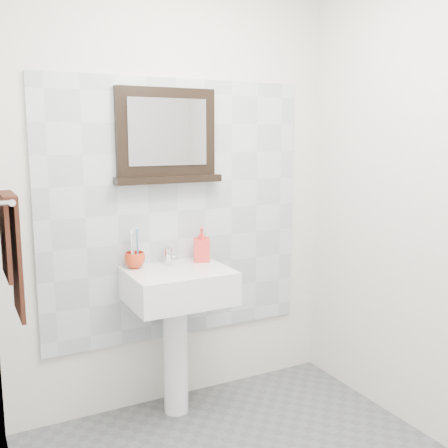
% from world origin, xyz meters
% --- Properties ---
extents(back_wall, '(2.00, 0.01, 2.50)m').
position_xyz_m(back_wall, '(0.00, 1.10, 1.25)').
color(back_wall, silver).
rests_on(back_wall, ground).
extents(left_wall, '(0.01, 2.20, 2.50)m').
position_xyz_m(left_wall, '(-1.00, 0.00, 1.25)').
color(left_wall, silver).
rests_on(left_wall, ground).
extents(splashback, '(1.60, 0.02, 1.50)m').
position_xyz_m(splashback, '(0.00, 1.09, 1.15)').
color(splashback, silver).
rests_on(splashback, back_wall).
extents(pedestal_sink, '(0.55, 0.44, 0.96)m').
position_xyz_m(pedestal_sink, '(-0.09, 0.87, 0.68)').
color(pedestal_sink, white).
rests_on(pedestal_sink, ground).
extents(toothbrush_cup, '(0.13, 0.13, 0.09)m').
position_xyz_m(toothbrush_cup, '(-0.29, 1.01, 0.90)').
color(toothbrush_cup, red).
rests_on(toothbrush_cup, pedestal_sink).
extents(toothbrushes, '(0.05, 0.04, 0.21)m').
position_xyz_m(toothbrushes, '(-0.29, 1.01, 0.98)').
color(toothbrushes, white).
rests_on(toothbrushes, toothbrush_cup).
extents(soap_dispenser, '(0.12, 0.12, 0.20)m').
position_xyz_m(soap_dispenser, '(0.11, 0.98, 0.96)').
color(soap_dispenser, '#F11C3B').
rests_on(soap_dispenser, pedestal_sink).
extents(framed_mirror, '(0.62, 0.11, 0.52)m').
position_xyz_m(framed_mirror, '(-0.07, 1.06, 1.57)').
color(framed_mirror, black).
rests_on(framed_mirror, back_wall).
extents(towel_bar, '(0.07, 0.40, 0.03)m').
position_xyz_m(towel_bar, '(-0.95, 0.71, 1.32)').
color(towel_bar, silver).
rests_on(towel_bar, left_wall).
extents(hand_towel, '(0.06, 0.30, 0.55)m').
position_xyz_m(hand_towel, '(-0.94, 0.71, 1.11)').
color(hand_towel, black).
rests_on(hand_towel, towel_bar).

